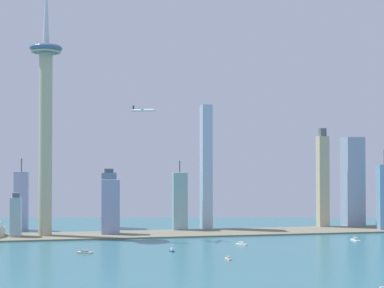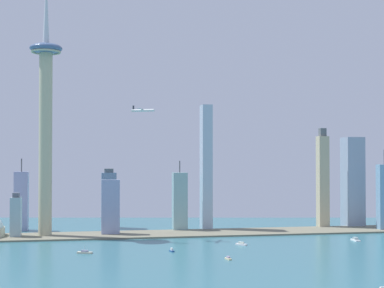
{
  "view_description": "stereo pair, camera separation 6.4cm",
  "coord_description": "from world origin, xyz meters",
  "views": [
    {
      "loc": [
        -157.6,
        -308.73,
        104.76
      ],
      "look_at": [
        -23.52,
        450.46,
        121.63
      ],
      "focal_mm": 54.44,
      "sensor_mm": 36.0,
      "label": 1
    },
    {
      "loc": [
        -157.53,
        -308.74,
        104.76
      ],
      "look_at": [
        -23.52,
        450.46,
        121.63
      ],
      "focal_mm": 54.44,
      "sensor_mm": 36.0,
      "label": 2
    }
  ],
  "objects": [
    {
      "name": "boat_5",
      "position": [
        -67.61,
        328.64,
        1.45
      ],
      "size": [
        4.88,
        9.39,
        4.05
      ],
      "rotation": [
        0.0,
        0.0,
        4.95
      ],
      "color": "#214A87",
      "rests_on": "ground"
    },
    {
      "name": "skyscraper_6",
      "position": [
        -129.7,
        475.66,
        37.06
      ],
      "size": [
        24.19,
        13.05,
        74.12
      ],
      "color": "#949FC5",
      "rests_on": "ground"
    },
    {
      "name": "boat_7",
      "position": [
        -162.26,
        332.64,
        1.36
      ],
      "size": [
        17.02,
        10.07,
        8.68
      ],
      "rotation": [
        0.0,
        0.0,
        5.93
      ],
      "color": "beige",
      "rests_on": "ground"
    },
    {
      "name": "skyscraper_1",
      "position": [
        -129.41,
        554.26,
        41.83
      ],
      "size": [
        21.6,
        21.56,
        87.26
      ],
      "color": "#627FA0",
      "rests_on": "ground"
    },
    {
      "name": "skyscraper_3",
      "position": [
        -250.9,
        471.64,
        27.21
      ],
      "size": [
        13.34,
        16.8,
        57.99
      ],
      "color": "#98B2B9",
      "rests_on": "ground"
    },
    {
      "name": "observation_tower",
      "position": [
        -214.51,
        475.39,
        167.6
      ],
      "size": [
        42.52,
        42.52,
        349.63
      ],
      "color": "#BEB892",
      "rests_on": "ground"
    },
    {
      "name": "skyscraper_0",
      "position": [
        232.35,
        510.0,
        66.98
      ],
      "size": [
        27.71,
        27.86,
        133.96
      ],
      "color": "#8F9FB5",
      "rests_on": "ground"
    },
    {
      "name": "waterfront_pier",
      "position": [
        0.0,
        469.1,
        1.06
      ],
      "size": [
        733.28,
        72.17,
        2.11
      ],
      "primitive_type": "cube",
      "color": "#726F5B",
      "rests_on": "ground"
    },
    {
      "name": "skyscraper_8",
      "position": [
        -252.79,
        548.18,
        41.87
      ],
      "size": [
        19.14,
        18.89,
        102.06
      ],
      "color": "#9397C3",
      "rests_on": "ground"
    },
    {
      "name": "boat_0",
      "position": [
        -17.78,
        270.1,
        1.22
      ],
      "size": [
        5.3,
        10.84,
        3.37
      ],
      "rotation": [
        0.0,
        0.0,
        4.91
      ],
      "color": "beige",
      "rests_on": "ground"
    },
    {
      "name": "skyscraper_2",
      "position": [
        182.73,
        505.37,
        69.79
      ],
      "size": [
        15.32,
        14.98,
        146.97
      ],
      "color": "#BCB08C",
      "rests_on": "ground"
    },
    {
      "name": "boat_6",
      "position": [
        19.83,
        360.79,
        1.43
      ],
      "size": [
        12.71,
        13.6,
        3.91
      ],
      "rotation": [
        0.0,
        0.0,
        2.29
      ],
      "color": "white",
      "rests_on": "ground"
    },
    {
      "name": "skyscraper_5",
      "position": [
        8.28,
        513.46,
        89.68
      ],
      "size": [
        14.45,
        24.82,
        179.35
      ],
      "color": "#A9BDD0",
      "rests_on": "ground"
    },
    {
      "name": "boat_3",
      "position": [
        169.58,
        371.36,
        1.53
      ],
      "size": [
        6.64,
        17.65,
        4.3
      ],
      "rotation": [
        0.0,
        0.0,
        4.68
      ],
      "color": "white",
      "rests_on": "ground"
    },
    {
      "name": "airplane",
      "position": [
        -89.51,
        440.18,
        164.78
      ],
      "size": [
        29.78,
        29.46,
        8.23
      ],
      "rotation": [
        0.0,
        0.0,
        5.85
      ],
      "color": "white"
    },
    {
      "name": "skyscraper_7",
      "position": [
        255.74,
        458.08,
        46.96
      ],
      "size": [
        19.94,
        12.65,
        114.76
      ],
      "color": "#77A4C6",
      "rests_on": "ground"
    },
    {
      "name": "skyscraper_4",
      "position": [
        -31.36,
        506.27,
        41.24
      ],
      "size": [
        20.04,
        18.96,
        99.03
      ],
      "color": "#8BB3B4",
      "rests_on": "ground"
    }
  ]
}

